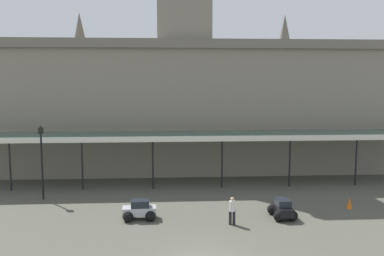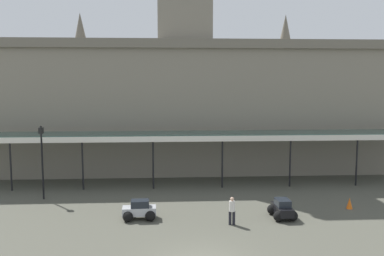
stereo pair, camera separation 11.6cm
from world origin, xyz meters
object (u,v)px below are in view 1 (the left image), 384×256
Objects in this scene: car_silver_sedan at (140,211)px; car_black_sedan at (282,210)px; victorian_lamppost at (42,154)px; traffic_cone at (349,203)px; pedestrian_near_entrance at (232,210)px.

car_silver_sedan is 8.86m from car_black_sedan.
victorian_lamppost is 7.26× the size of traffic_cone.
car_black_sedan is at bearing -1.63° from car_silver_sedan.
car_silver_sedan is at bearing -174.71° from traffic_cone.
car_black_sedan reaches higher than traffic_cone.
car_black_sedan is at bearing -17.32° from victorian_lamppost.
pedestrian_near_entrance is at bearing -162.01° from car_black_sedan.
car_black_sedan is 2.83× the size of traffic_cone.
car_black_sedan is at bearing -162.91° from traffic_cone.
victorian_lamppost reaches higher than pedestrian_near_entrance.
victorian_lamppost reaches higher than traffic_cone.
traffic_cone is at bearing 17.09° from car_black_sedan.
pedestrian_near_entrance reaches higher than car_silver_sedan.
pedestrian_near_entrance is (5.53, -1.33, 0.41)m from car_silver_sedan.
pedestrian_near_entrance reaches higher than car_black_sedan.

